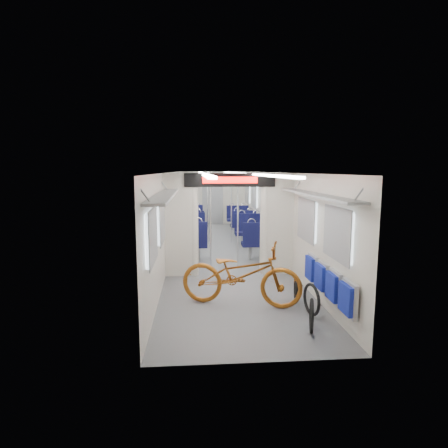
% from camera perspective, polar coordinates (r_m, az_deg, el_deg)
% --- Properties ---
extents(carriage, '(12.00, 12.02, 2.31)m').
position_cam_1_polar(carriage, '(10.10, -0.08, 3.32)').
color(carriage, '#515456').
rests_on(carriage, ground).
extents(bicycle, '(2.26, 1.33, 1.12)m').
position_cam_1_polar(bicycle, '(6.61, 2.61, -7.64)').
color(bicycle, '#965115').
rests_on(bicycle, ground).
extents(flip_bench, '(0.12, 2.09, 0.49)m').
position_cam_1_polar(flip_bench, '(6.35, 15.46, -8.43)').
color(flip_bench, gray).
rests_on(flip_bench, carriage).
extents(bike_hoop_a, '(0.19, 0.51, 0.51)m').
position_cam_1_polar(bike_hoop_a, '(5.78, 13.17, -13.69)').
color(bike_hoop_a, black).
rests_on(bike_hoop_a, ground).
extents(bike_hoop_b, '(0.14, 0.54, 0.54)m').
position_cam_1_polar(bike_hoop_b, '(6.40, 13.19, -11.35)').
color(bike_hoop_b, black).
rests_on(bike_hoop_b, ground).
extents(bike_hoop_c, '(0.14, 0.47, 0.47)m').
position_cam_1_polar(bike_hoop_c, '(6.96, 10.89, -9.97)').
color(bike_hoop_c, black).
rests_on(bike_hoop_c, ground).
extents(seat_bay_near_left, '(0.95, 2.28, 1.16)m').
position_cam_1_polar(seat_bay_near_left, '(10.81, -5.28, -1.37)').
color(seat_bay_near_left, '#0C0D35').
rests_on(seat_bay_near_left, ground).
extents(seat_bay_near_right, '(0.92, 2.13, 1.12)m').
position_cam_1_polar(seat_bay_near_right, '(10.90, 4.60, -1.38)').
color(seat_bay_near_right, '#0C0D35').
rests_on(seat_bay_near_right, ground).
extents(seat_bay_far_left, '(0.94, 2.20, 1.14)m').
position_cam_1_polar(seat_bay_far_left, '(13.57, -5.12, 0.56)').
color(seat_bay_far_left, '#0C0D35').
rests_on(seat_bay_far_left, ground).
extents(seat_bay_far_right, '(0.88, 1.95, 1.06)m').
position_cam_1_polar(seat_bay_far_right, '(14.12, 2.51, 0.74)').
color(seat_bay_far_right, '#0C0D35').
rests_on(seat_bay_far_right, ground).
extents(stanchion_near_left, '(0.04, 0.04, 2.30)m').
position_cam_1_polar(stanchion_near_left, '(9.17, -2.05, 0.60)').
color(stanchion_near_left, silver).
rests_on(stanchion_near_left, ground).
extents(stanchion_near_right, '(0.04, 0.04, 2.30)m').
position_cam_1_polar(stanchion_near_right, '(8.86, 2.11, 0.33)').
color(stanchion_near_right, silver).
rests_on(stanchion_near_right, ground).
extents(stanchion_far_left, '(0.04, 0.04, 2.30)m').
position_cam_1_polar(stanchion_far_left, '(12.21, -2.48, 2.51)').
color(stanchion_far_left, silver).
rests_on(stanchion_far_left, ground).
extents(stanchion_far_right, '(0.04, 0.04, 2.30)m').
position_cam_1_polar(stanchion_far_right, '(12.12, 1.13, 2.47)').
color(stanchion_far_right, silver).
rests_on(stanchion_far_right, ground).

